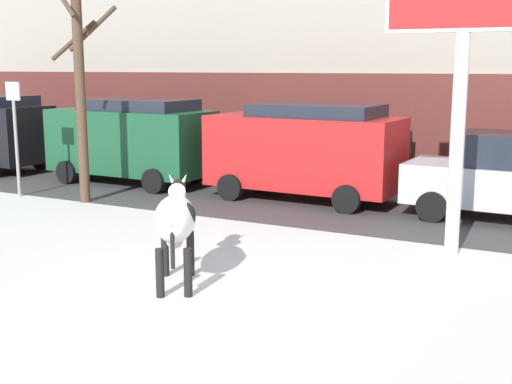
% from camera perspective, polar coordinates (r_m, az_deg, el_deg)
% --- Properties ---
extents(ground_plane, '(120.00, 120.00, 0.00)m').
position_cam_1_polar(ground_plane, '(8.82, -8.29, -10.66)').
color(ground_plane, silver).
extents(road_strip, '(60.00, 5.60, 0.01)m').
position_cam_1_polar(road_strip, '(15.83, 9.18, -1.09)').
color(road_strip, '#423F3F').
rests_on(road_strip, ground).
extents(cow_holstein, '(1.34, 1.83, 1.54)m').
position_cam_1_polar(cow_holstein, '(9.83, -6.82, -2.29)').
color(cow_holstein, silver).
rests_on(cow_holstein, ground).
extents(car_darkgreen_van, '(4.64, 2.21, 2.32)m').
position_cam_1_polar(car_darkgreen_van, '(18.70, -10.56, 4.51)').
color(car_darkgreen_van, '#194C2D').
rests_on(car_darkgreen_van, ground).
extents(car_red_van, '(4.64, 2.21, 2.32)m').
position_cam_1_polar(car_red_van, '(16.09, 4.20, 3.68)').
color(car_red_van, red).
rests_on(car_red_van, ground).
extents(car_silver_sedan, '(4.24, 2.06, 1.84)m').
position_cam_1_polar(car_silver_sedan, '(14.85, 20.84, 1.12)').
color(car_silver_sedan, '#B7BABF').
rests_on(car_silver_sedan, ground).
extents(pedestrian_near_billboard, '(0.36, 0.24, 1.73)m').
position_cam_1_polar(pedestrian_near_billboard, '(18.18, 12.47, 3.11)').
color(pedestrian_near_billboard, '#282833').
rests_on(pedestrian_near_billboard, ground).
extents(pedestrian_by_cars, '(0.36, 0.24, 1.73)m').
position_cam_1_polar(pedestrian_by_cars, '(18.62, 8.12, 3.43)').
color(pedestrian_by_cars, '#282833').
rests_on(pedestrian_by_cars, ground).
extents(pedestrian_far_left, '(0.36, 0.24, 1.73)m').
position_cam_1_polar(pedestrian_far_left, '(19.71, 0.50, 3.93)').
color(pedestrian_far_left, '#282833').
rests_on(pedestrian_far_left, ground).
extents(bare_tree_right_lot, '(1.35, 1.20, 5.39)m').
position_cam_1_polar(bare_tree_right_lot, '(16.24, -14.77, 9.20)').
color(bare_tree_right_lot, '#4C3828').
rests_on(bare_tree_right_lot, ground).
extents(street_sign, '(0.44, 0.08, 2.82)m').
position_cam_1_polar(street_sign, '(17.47, -19.83, 5.04)').
color(street_sign, gray).
rests_on(street_sign, ground).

